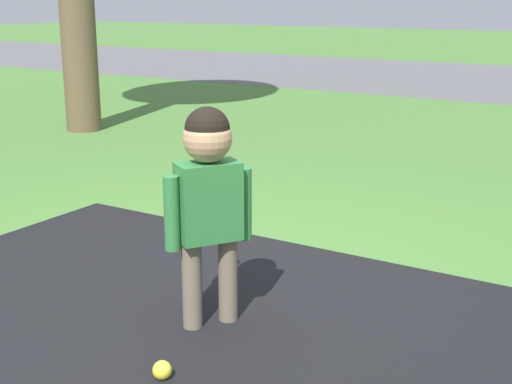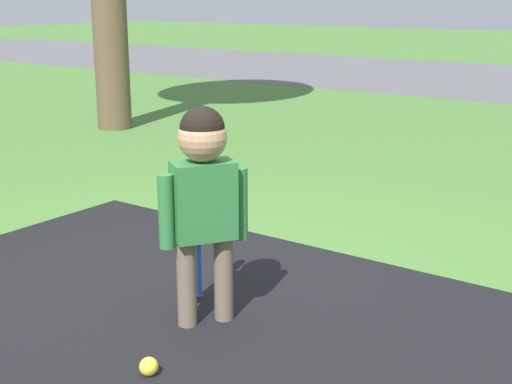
# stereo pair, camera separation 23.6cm
# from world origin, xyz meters

# --- Properties ---
(ground_plane) EXTENTS (60.00, 60.00, 0.00)m
(ground_plane) POSITION_xyz_m (0.00, 0.00, 0.00)
(ground_plane) COLOR #477533
(child) EXTENTS (0.28, 0.36, 1.02)m
(child) POSITION_xyz_m (0.21, -0.18, 0.66)
(child) COLOR #6B5B4C
(child) RESTS_ON ground
(baseball_bat) EXTENTS (0.06, 0.06, 0.69)m
(baseball_bat) POSITION_xyz_m (0.01, 0.01, 0.45)
(baseball_bat) COLOR blue
(baseball_bat) RESTS_ON ground
(sports_ball) EXTENTS (0.08, 0.08, 0.08)m
(sports_ball) POSITION_xyz_m (0.34, -0.69, 0.04)
(sports_ball) COLOR yellow
(sports_ball) RESTS_ON ground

